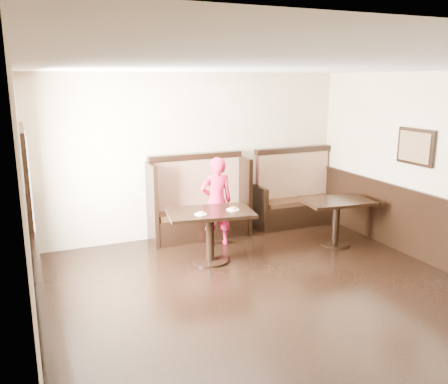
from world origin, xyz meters
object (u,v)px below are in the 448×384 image
booth_neighbor (295,199)px  table_neighbor (336,211)px  booth_main (199,207)px  table_main (210,223)px  child (216,202)px

booth_neighbor → table_neighbor: bearing=-90.5°
booth_main → table_main: (-0.26, -1.18, 0.08)m
booth_neighbor → table_main: booth_neighbor is taller
table_neighbor → booth_neighbor: bearing=96.4°
child → booth_main: bearing=-72.0°
booth_neighbor → table_neighbor: size_ratio=1.41×
booth_neighbor → child: 1.92m
table_main → table_neighbor: table_main is taller
table_neighbor → child: 1.98m
booth_main → table_neighbor: size_ratio=1.49×
child → table_main: bearing=65.7°
table_main → child: (0.38, 0.66, 0.13)m
booth_main → booth_neighbor: size_ratio=1.06×
table_main → table_neighbor: bearing=6.3°
booth_neighbor → table_neighbor: 1.29m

